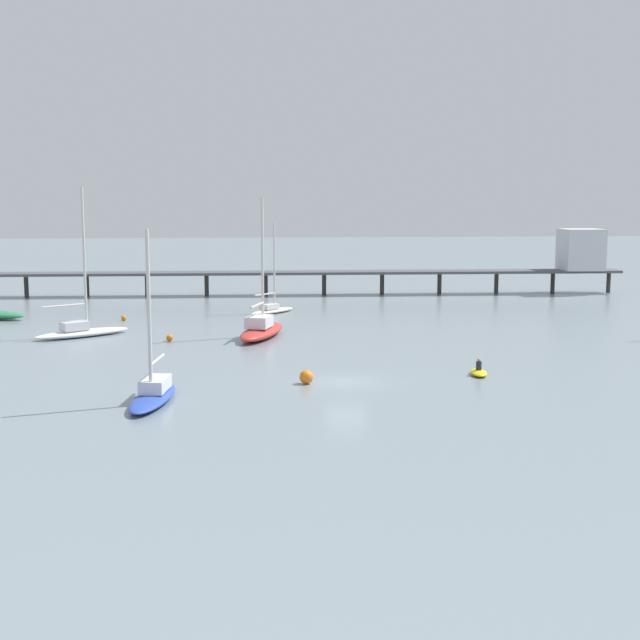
# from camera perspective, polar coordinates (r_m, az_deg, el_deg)

# --- Properties ---
(ground_plane) EXTENTS (400.00, 400.00, 0.00)m
(ground_plane) POSITION_cam_1_polar(r_m,az_deg,el_deg) (54.10, 1.69, -4.10)
(ground_plane) COLOR gray
(pier) EXTENTS (77.89, 5.80, 7.70)m
(pier) POSITION_cam_1_polar(r_m,az_deg,el_deg) (104.39, 8.61, 3.89)
(pier) COLOR #4C4C51
(pier) RESTS_ON ground_plane
(sailboat_red) EXTENTS (5.10, 9.43, 11.41)m
(sailboat_red) POSITION_cam_1_polar(r_m,az_deg,el_deg) (71.29, -3.88, -0.56)
(sailboat_red) COLOR red
(sailboat_red) RESTS_ON ground_plane
(sailboat_cream) EXTENTS (5.26, 5.45, 8.97)m
(sailboat_cream) POSITION_cam_1_polar(r_m,az_deg,el_deg) (86.26, -3.17, 0.83)
(sailboat_cream) COLOR beige
(sailboat_cream) RESTS_ON ground_plane
(sailboat_blue) EXTENTS (2.94, 7.69, 9.71)m
(sailboat_blue) POSITION_cam_1_polar(r_m,az_deg,el_deg) (49.65, -10.89, -4.61)
(sailboat_blue) COLOR #2D4CB7
(sailboat_blue) RESTS_ON ground_plane
(sailboat_white) EXTENTS (7.83, 6.19, 12.23)m
(sailboat_white) POSITION_cam_1_polar(r_m,az_deg,el_deg) (74.10, -15.43, -0.52)
(sailboat_white) COLOR white
(sailboat_white) RESTS_ON ground_plane
(dinghy_yellow) EXTENTS (1.33, 2.44, 1.14)m
(dinghy_yellow) POSITION_cam_1_polar(r_m,az_deg,el_deg) (57.03, 10.38, -3.37)
(dinghy_yellow) COLOR yellow
(dinghy_yellow) RESTS_ON ground_plane
(mooring_buoy_near) EXTENTS (0.54, 0.54, 0.54)m
(mooring_buoy_near) POSITION_cam_1_polar(r_m,az_deg,el_deg) (70.40, -9.85, -1.16)
(mooring_buoy_near) COLOR orange
(mooring_buoy_near) RESTS_ON ground_plane
(mooring_buoy_inner) EXTENTS (0.86, 0.86, 0.86)m
(mooring_buoy_inner) POSITION_cam_1_polar(r_m,az_deg,el_deg) (53.49, -0.90, -3.77)
(mooring_buoy_inner) COLOR orange
(mooring_buoy_inner) RESTS_ON ground_plane
(mooring_buoy_mid) EXTENTS (0.50, 0.50, 0.50)m
(mooring_buoy_mid) POSITION_cam_1_polar(r_m,az_deg,el_deg) (83.03, -12.76, 0.13)
(mooring_buoy_mid) COLOR orange
(mooring_buoy_mid) RESTS_ON ground_plane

